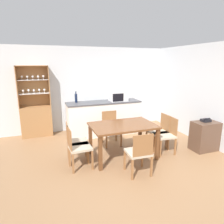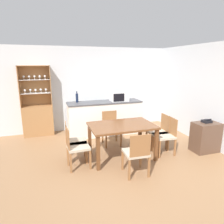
{
  "view_description": "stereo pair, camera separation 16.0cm",
  "coord_description": "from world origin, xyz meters",
  "px_view_note": "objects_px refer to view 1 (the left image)",
  "views": [
    {
      "loc": [
        -1.41,
        -3.51,
        2.07
      ],
      "look_at": [
        0.27,
        1.12,
        0.86
      ],
      "focal_mm": 32.0,
      "sensor_mm": 36.0,
      "label": 1
    },
    {
      "loc": [
        -1.26,
        -3.56,
        2.07
      ],
      "look_at": [
        0.27,
        1.12,
        0.86
      ],
      "focal_mm": 32.0,
      "sensor_mm": 36.0,
      "label": 2
    }
  ],
  "objects_px": {
    "dining_chair_side_left_near": "(78,147)",
    "dining_chair_head_near": "(139,153)",
    "dining_chair_side_left_far": "(75,142)",
    "dining_chair_side_right_far": "(159,131)",
    "dining_chair_side_right_near": "(166,135)",
    "dining_chair_head_far": "(111,128)",
    "telephone": "(206,120)",
    "microwave": "(118,96)",
    "dining_table": "(123,129)",
    "side_cabinet": "(205,136)",
    "display_cabinet": "(36,116)",
    "wine_bottle": "(76,98)"
  },
  "relations": [
    {
      "from": "dining_chair_side_left_near",
      "to": "dining_chair_head_near",
      "type": "xyz_separation_m",
      "value": [
        1.03,
        -0.64,
        0.0
      ]
    },
    {
      "from": "dining_chair_side_left_far",
      "to": "dining_chair_side_right_far",
      "type": "bearing_deg",
      "value": 93.89
    },
    {
      "from": "dining_chair_side_right_far",
      "to": "dining_chair_side_right_near",
      "type": "height_order",
      "value": "same"
    },
    {
      "from": "dining_chair_head_far",
      "to": "dining_chair_side_right_near",
      "type": "bearing_deg",
      "value": 139.82
    },
    {
      "from": "dining_chair_side_left_far",
      "to": "telephone",
      "type": "relative_size",
      "value": 4.2
    },
    {
      "from": "dining_chair_side_right_far",
      "to": "microwave",
      "type": "bearing_deg",
      "value": 21.95
    },
    {
      "from": "dining_table",
      "to": "dining_chair_head_far",
      "type": "relative_size",
      "value": 1.65
    },
    {
      "from": "microwave",
      "to": "dining_table",
      "type": "bearing_deg",
      "value": -107.87
    },
    {
      "from": "side_cabinet",
      "to": "display_cabinet",
      "type": "bearing_deg",
      "value": 147.47
    },
    {
      "from": "display_cabinet",
      "to": "telephone",
      "type": "bearing_deg",
      "value": -32.13
    },
    {
      "from": "dining_table",
      "to": "dining_chair_side_left_far",
      "type": "distance_m",
      "value": 1.06
    },
    {
      "from": "display_cabinet",
      "to": "dining_chair_side_right_far",
      "type": "relative_size",
      "value": 2.35
    },
    {
      "from": "dining_chair_side_left_near",
      "to": "side_cabinet",
      "type": "relative_size",
      "value": 1.21
    },
    {
      "from": "dining_chair_side_left_far",
      "to": "dining_chair_side_right_far",
      "type": "height_order",
      "value": "same"
    },
    {
      "from": "wine_bottle",
      "to": "display_cabinet",
      "type": "bearing_deg",
      "value": 160.92
    },
    {
      "from": "dining_chair_head_far",
      "to": "dining_chair_side_left_far",
      "type": "relative_size",
      "value": 1.0
    },
    {
      "from": "wine_bottle",
      "to": "telephone",
      "type": "relative_size",
      "value": 1.55
    },
    {
      "from": "dining_table",
      "to": "microwave",
      "type": "relative_size",
      "value": 2.77
    },
    {
      "from": "microwave",
      "to": "wine_bottle",
      "type": "height_order",
      "value": "wine_bottle"
    },
    {
      "from": "side_cabinet",
      "to": "dining_chair_head_far",
      "type": "bearing_deg",
      "value": 150.96
    },
    {
      "from": "dining_chair_head_near",
      "to": "telephone",
      "type": "distance_m",
      "value": 2.1
    },
    {
      "from": "dining_chair_head_near",
      "to": "side_cabinet",
      "type": "xyz_separation_m",
      "value": [
        2.01,
        0.45,
        -0.09
      ]
    },
    {
      "from": "dining_chair_side_right_far",
      "to": "side_cabinet",
      "type": "bearing_deg",
      "value": -114.41
    },
    {
      "from": "side_cabinet",
      "to": "telephone",
      "type": "relative_size",
      "value": 3.48
    },
    {
      "from": "display_cabinet",
      "to": "dining_chair_side_left_far",
      "type": "distance_m",
      "value": 2.12
    },
    {
      "from": "microwave",
      "to": "side_cabinet",
      "type": "xyz_separation_m",
      "value": [
        1.51,
        -1.87,
        -0.76
      ]
    },
    {
      "from": "dining_chair_head_far",
      "to": "dining_chair_side_right_far",
      "type": "bearing_deg",
      "value": 149.55
    },
    {
      "from": "dining_chair_head_far",
      "to": "side_cabinet",
      "type": "xyz_separation_m",
      "value": [
        2.01,
        -1.11,
        -0.09
      ]
    },
    {
      "from": "dining_chair_side_left_near",
      "to": "dining_chair_side_right_near",
      "type": "bearing_deg",
      "value": 87.41
    },
    {
      "from": "dining_chair_side_left_near",
      "to": "microwave",
      "type": "relative_size",
      "value": 1.68
    },
    {
      "from": "dining_chair_side_right_far",
      "to": "side_cabinet",
      "type": "relative_size",
      "value": 1.21
    },
    {
      "from": "microwave",
      "to": "dining_chair_head_near",
      "type": "bearing_deg",
      "value": -102.11
    },
    {
      "from": "dining_table",
      "to": "dining_chair_side_right_near",
      "type": "relative_size",
      "value": 1.65
    },
    {
      "from": "dining_chair_side_right_far",
      "to": "microwave",
      "type": "relative_size",
      "value": 1.68
    },
    {
      "from": "dining_chair_side_right_far",
      "to": "dining_chair_head_far",
      "type": "bearing_deg",
      "value": 58.96
    },
    {
      "from": "microwave",
      "to": "telephone",
      "type": "relative_size",
      "value": 2.5
    },
    {
      "from": "dining_chair_side_left_far",
      "to": "wine_bottle",
      "type": "bearing_deg",
      "value": 172.61
    },
    {
      "from": "dining_chair_side_right_near",
      "to": "microwave",
      "type": "distance_m",
      "value": 1.89
    },
    {
      "from": "dining_chair_side_right_near",
      "to": "side_cabinet",
      "type": "distance_m",
      "value": 1.0
    },
    {
      "from": "dining_chair_side_left_near",
      "to": "side_cabinet",
      "type": "xyz_separation_m",
      "value": [
        3.04,
        -0.19,
        -0.09
      ]
    },
    {
      "from": "dining_chair_side_right_far",
      "to": "wine_bottle",
      "type": "distance_m",
      "value": 2.45
    },
    {
      "from": "display_cabinet",
      "to": "telephone",
      "type": "distance_m",
      "value": 4.52
    },
    {
      "from": "microwave",
      "to": "dining_chair_side_left_far",
      "type": "bearing_deg",
      "value": -137.48
    },
    {
      "from": "dining_chair_side_left_near",
      "to": "telephone",
      "type": "distance_m",
      "value": 3.07
    },
    {
      "from": "dining_chair_side_right_far",
      "to": "side_cabinet",
      "type": "height_order",
      "value": "dining_chair_side_right_far"
    },
    {
      "from": "dining_chair_side_left_far",
      "to": "dining_chair_head_near",
      "type": "height_order",
      "value": "same"
    },
    {
      "from": "display_cabinet",
      "to": "wine_bottle",
      "type": "distance_m",
      "value": 1.27
    },
    {
      "from": "display_cabinet",
      "to": "dining_chair_head_far",
      "type": "xyz_separation_m",
      "value": [
        1.81,
        -1.32,
        -0.15
      ]
    },
    {
      "from": "microwave",
      "to": "telephone",
      "type": "height_order",
      "value": "microwave"
    },
    {
      "from": "display_cabinet",
      "to": "dining_chair_side_left_far",
      "type": "relative_size",
      "value": 2.35
    }
  ]
}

